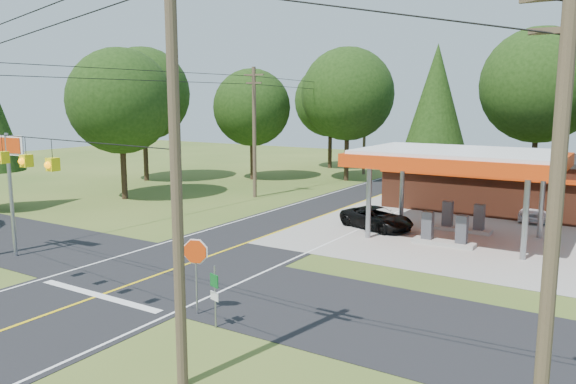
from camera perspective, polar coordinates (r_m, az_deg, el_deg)
The scene contains 17 objects.
ground at distance 25.59m, azimuth -12.36°, elevation -7.97°, with size 120.00×120.00×0.00m, color #3C561E.
main_highway at distance 25.59m, azimuth -12.36°, elevation -7.95°, with size 8.00×120.00×0.02m, color black.
cross_road at distance 25.59m, azimuth -12.36°, elevation -7.94°, with size 70.00×7.00×0.02m, color black.
lane_center_yellow at distance 25.59m, azimuth -12.36°, elevation -7.92°, with size 0.15×110.00×0.00m, color yellow.
gas_canopy at distance 31.58m, azimuth 16.81°, elevation 3.02°, with size 10.60×7.40×4.88m.
convenience_store at distance 41.31m, azimuth 21.72°, elevation 0.87°, with size 16.40×7.55×3.80m.
utility_pole_near_right at distance 14.30m, azimuth -11.35°, elevation 2.88°, with size 1.80×0.30×11.50m.
utility_pole_far_left at distance 43.49m, azimuth -3.44°, elevation 6.26°, with size 1.80×0.30×10.00m.
utility_pole_right_b at distance 12.09m, azimuth 25.41°, elevation -2.64°, with size 1.80×0.30×10.00m.
utility_pole_north at distance 57.52m, azimuth 7.78°, elevation 6.49°, with size 0.30×0.30×9.50m.
overhead_beacons at distance 21.55m, azimuth -26.17°, elevation 4.90°, with size 17.04×2.04×1.03m.
treeline_backdrop at distance 44.47m, azimuth 10.59°, elevation 9.14°, with size 70.27×51.59×13.30m.
suv_car at distance 33.46m, azimuth 9.00°, elevation -2.65°, with size 4.60×4.60×1.28m, color black.
sedan_car at distance 38.82m, azimuth 23.84°, elevation -1.58°, with size 4.14×4.14×1.41m, color white.
big_stop_sign at distance 29.73m, azimuth -26.52°, elevation 2.26°, with size 2.22×0.31×5.99m.
octagonal_stop_sign at distance 19.93m, azimuth -9.37°, elevation -6.57°, with size 0.92×0.34×2.79m.
route_sign_post at distance 18.96m, azimuth -7.45°, elevation -9.99°, with size 0.43×0.15×2.14m.
Camera 1 is at (17.31, -17.29, 7.52)m, focal length 35.00 mm.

